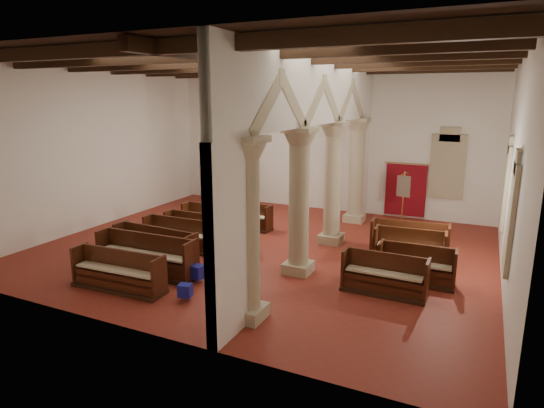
% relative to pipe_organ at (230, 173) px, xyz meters
% --- Properties ---
extents(floor, '(14.00, 14.00, 0.00)m').
position_rel_pipe_organ_xyz_m(floor, '(4.50, -5.50, -1.37)').
color(floor, maroon).
rests_on(floor, ground).
extents(ceiling, '(14.00, 14.00, 0.00)m').
position_rel_pipe_organ_xyz_m(ceiling, '(4.50, -5.50, 4.63)').
color(ceiling, black).
rests_on(ceiling, wall_back).
extents(wall_back, '(14.00, 0.02, 6.00)m').
position_rel_pipe_organ_xyz_m(wall_back, '(4.50, 0.50, 1.63)').
color(wall_back, white).
rests_on(wall_back, floor).
extents(wall_front, '(14.00, 0.02, 6.00)m').
position_rel_pipe_organ_xyz_m(wall_front, '(4.50, -11.50, 1.63)').
color(wall_front, white).
rests_on(wall_front, floor).
extents(wall_left, '(0.02, 12.00, 6.00)m').
position_rel_pipe_organ_xyz_m(wall_left, '(-2.50, -5.50, 1.63)').
color(wall_left, white).
rests_on(wall_left, floor).
extents(wall_right, '(0.02, 12.00, 6.00)m').
position_rel_pipe_organ_xyz_m(wall_right, '(11.50, -5.50, 1.63)').
color(wall_right, white).
rests_on(wall_right, floor).
extents(ceiling_beams, '(13.80, 11.80, 0.30)m').
position_rel_pipe_organ_xyz_m(ceiling_beams, '(4.50, -5.50, 4.45)').
color(ceiling_beams, black).
rests_on(ceiling_beams, wall_back).
extents(arcade, '(0.90, 11.90, 6.00)m').
position_rel_pipe_organ_xyz_m(arcade, '(6.30, -5.50, 2.19)').
color(arcade, tan).
rests_on(arcade, floor).
extents(window_right_a, '(0.03, 1.00, 2.20)m').
position_rel_pipe_organ_xyz_m(window_right_a, '(11.48, -7.00, 0.83)').
color(window_right_a, '#367B59').
rests_on(window_right_a, wall_right).
extents(window_right_b, '(0.03, 1.00, 2.20)m').
position_rel_pipe_organ_xyz_m(window_right_b, '(11.48, -3.00, 0.83)').
color(window_right_b, '#367B59').
rests_on(window_right_b, wall_right).
extents(window_back, '(1.00, 0.03, 2.20)m').
position_rel_pipe_organ_xyz_m(window_back, '(9.50, 0.48, 0.83)').
color(window_back, '#367B59').
rests_on(window_back, wall_back).
extents(pipe_organ, '(2.10, 0.85, 4.40)m').
position_rel_pipe_organ_xyz_m(pipe_organ, '(0.00, 0.00, 0.00)').
color(pipe_organ, black).
rests_on(pipe_organ, floor).
extents(lectern, '(0.65, 0.69, 1.32)m').
position_rel_pipe_organ_xyz_m(lectern, '(0.87, -0.60, -0.82)').
color(lectern, '#3C2713').
rests_on(lectern, floor).
extents(dossal_curtain, '(1.80, 0.07, 2.17)m').
position_rel_pipe_organ_xyz_m(dossal_curtain, '(8.00, 0.42, -0.21)').
color(dossal_curtain, maroon).
rests_on(dossal_curtain, floor).
extents(processional_banner, '(0.50, 0.64, 2.21)m').
position_rel_pipe_organ_xyz_m(processional_banner, '(8.20, -1.42, -0.60)').
color(processional_banner, black).
rests_on(processional_banner, floor).
extents(hymnal_box_a, '(0.36, 0.31, 0.31)m').
position_rel_pipe_organ_xyz_m(hymnal_box_a, '(4.48, -9.84, -1.11)').
color(hymnal_box_a, '#152395').
rests_on(hymnal_box_a, floor).
extents(hymnal_box_b, '(0.40, 0.34, 0.37)m').
position_rel_pipe_organ_xyz_m(hymnal_box_b, '(4.08, -8.76, -1.09)').
color(hymnal_box_b, '#153496').
rests_on(hymnal_box_b, floor).
extents(hymnal_box_c, '(0.44, 0.41, 0.35)m').
position_rel_pipe_organ_xyz_m(hymnal_box_c, '(4.48, -6.18, -1.09)').
color(hymnal_box_c, navy).
rests_on(hymnal_box_c, floor).
extents(tube_heater_a, '(0.96, 0.49, 0.10)m').
position_rel_pipe_organ_xyz_m(tube_heater_a, '(2.80, -9.92, -1.21)').
color(tube_heater_a, silver).
rests_on(tube_heater_a, floor).
extents(tube_heater_b, '(0.85, 0.45, 0.09)m').
position_rel_pipe_organ_xyz_m(tube_heater_b, '(3.12, -9.37, -1.21)').
color(tube_heater_b, white).
rests_on(tube_heater_b, floor).
extents(nave_pew_0, '(2.64, 0.79, 1.03)m').
position_rel_pipe_organ_xyz_m(nave_pew_0, '(2.55, -10.03, -1.03)').
color(nave_pew_0, black).
rests_on(nave_pew_0, floor).
extents(nave_pew_1, '(3.05, 0.82, 1.12)m').
position_rel_pipe_organ_xyz_m(nave_pew_1, '(2.47, -8.87, -1.00)').
color(nave_pew_1, black).
rests_on(nave_pew_1, floor).
extents(nave_pew_2, '(2.88, 0.87, 1.05)m').
position_rel_pipe_organ_xyz_m(nave_pew_2, '(2.09, -8.02, -1.02)').
color(nave_pew_2, black).
rests_on(nave_pew_2, floor).
extents(nave_pew_3, '(2.72, 0.69, 1.01)m').
position_rel_pipe_organ_xyz_m(nave_pew_3, '(2.12, -6.72, -1.04)').
color(nave_pew_3, black).
rests_on(nave_pew_3, floor).
extents(nave_pew_4, '(2.87, 0.68, 1.00)m').
position_rel_pipe_organ_xyz_m(nave_pew_4, '(2.41, -5.92, -1.04)').
color(nave_pew_4, black).
rests_on(nave_pew_4, floor).
extents(nave_pew_5, '(2.66, 0.72, 1.02)m').
position_rel_pipe_organ_xyz_m(nave_pew_5, '(2.15, -4.68, -1.03)').
color(nave_pew_5, black).
rests_on(nave_pew_5, floor).
extents(nave_pew_6, '(2.75, 0.81, 0.97)m').
position_rel_pipe_organ_xyz_m(nave_pew_6, '(2.52, -3.68, -1.05)').
color(nave_pew_6, black).
rests_on(nave_pew_6, floor).
extents(aisle_pew_0, '(2.12, 0.72, 1.03)m').
position_rel_pipe_organ_xyz_m(aisle_pew_0, '(8.78, -7.38, -1.03)').
color(aisle_pew_0, black).
rests_on(aisle_pew_0, floor).
extents(aisle_pew_1, '(1.99, 0.73, 1.03)m').
position_rel_pipe_organ_xyz_m(aisle_pew_1, '(9.41, -6.35, -1.02)').
color(aisle_pew_1, black).
rests_on(aisle_pew_1, floor).
extents(aisle_pew_2, '(2.06, 0.86, 1.10)m').
position_rel_pipe_organ_xyz_m(aisle_pew_2, '(9.04, -5.13, -1.00)').
color(aisle_pew_2, black).
rests_on(aisle_pew_2, floor).
extents(aisle_pew_3, '(2.35, 0.91, 1.13)m').
position_rel_pipe_organ_xyz_m(aisle_pew_3, '(8.93, -4.44, -0.99)').
color(aisle_pew_3, black).
rests_on(aisle_pew_3, floor).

